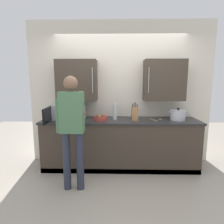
# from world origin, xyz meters

# --- Properties ---
(ground_plane) EXTENTS (9.19, 9.19, 0.00)m
(ground_plane) POSITION_xyz_m (0.00, 0.00, 0.00)
(ground_plane) COLOR #9E9384
(back_wall_tiled) EXTENTS (3.57, 0.44, 2.75)m
(back_wall_tiled) POSITION_xyz_m (0.00, 0.98, 1.45)
(back_wall_tiled) COLOR beige
(back_wall_tiled) RESTS_ON ground_plane
(counter_unit) EXTENTS (2.87, 0.66, 0.92)m
(counter_unit) POSITION_xyz_m (0.00, 0.67, 0.46)
(counter_unit) COLOR #3D3328
(counter_unit) RESTS_ON ground_plane
(microwave_oven) EXTENTS (0.59, 0.78, 0.28)m
(microwave_oven) POSITION_xyz_m (-0.98, 0.70, 1.06)
(microwave_oven) COLOR #B7BABF
(microwave_oven) RESTS_ON counter_unit
(wooden_spoon) EXTENTS (0.22, 0.23, 0.02)m
(wooden_spoon) POSITION_xyz_m (0.67, 0.64, 0.93)
(wooden_spoon) COLOR tan
(wooden_spoon) RESTS_ON counter_unit
(thermos_flask) EXTENTS (0.08, 0.08, 0.29)m
(thermos_flask) POSITION_xyz_m (-0.10, 0.66, 1.07)
(thermos_flask) COLOR #B7BABF
(thermos_flask) RESTS_ON counter_unit
(fruit_bowl) EXTENTS (0.25, 0.25, 0.10)m
(fruit_bowl) POSITION_xyz_m (-0.36, 0.61, 0.96)
(fruit_bowl) COLOR #AD3D33
(fruit_bowl) RESTS_ON counter_unit
(stock_pot) EXTENTS (0.36, 0.27, 0.22)m
(stock_pot) POSITION_xyz_m (1.05, 0.65, 1.01)
(stock_pot) COLOR #B7BABF
(stock_pot) RESTS_ON counter_unit
(knife_block) EXTENTS (0.11, 0.15, 0.33)m
(knife_block) POSITION_xyz_m (0.26, 0.63, 1.04)
(knife_block) COLOR #A37547
(knife_block) RESTS_ON counter_unit
(person_figure) EXTENTS (0.44, 0.58, 1.70)m
(person_figure) POSITION_xyz_m (-0.72, -0.10, 1.02)
(person_figure) COLOR #282D3D
(person_figure) RESTS_ON ground_plane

